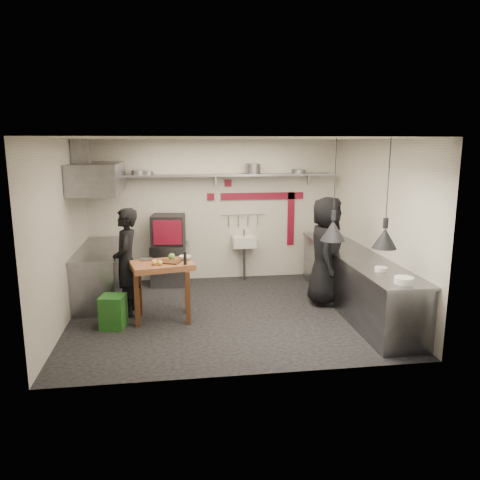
{
  "coord_description": "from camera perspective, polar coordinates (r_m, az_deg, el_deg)",
  "views": [
    {
      "loc": [
        -0.82,
        -7.2,
        2.73
      ],
      "look_at": [
        0.24,
        0.3,
        1.16
      ],
      "focal_mm": 35.0,
      "sensor_mm": 36.0,
      "label": 1
    }
  ],
  "objects": [
    {
      "name": "veg_ball",
      "position": [
        7.47,
        -8.32,
        -2.02
      ],
      "size": [
        0.13,
        0.13,
        0.11
      ],
      "primitive_type": "sphere",
      "rotation": [
        0.0,
        0.0,
        -0.24
      ],
      "color": "#558B35",
      "rests_on": "prep_table"
    },
    {
      "name": "oven_stand",
      "position": [
        9.29,
        -8.52,
        -2.92
      ],
      "size": [
        0.76,
        0.7,
        0.8
      ],
      "primitive_type": "cube",
      "rotation": [
        0.0,
        0.0,
        -0.11
      ],
      "color": "slate",
      "rests_on": "floor"
    },
    {
      "name": "combi_oven",
      "position": [
        9.13,
        -8.74,
        1.24
      ],
      "size": [
        0.67,
        0.64,
        0.58
      ],
      "primitive_type": "cube",
      "rotation": [
        0.0,
        0.0,
        -0.11
      ],
      "color": "black",
      "rests_on": "oven_stand"
    },
    {
      "name": "wall_right",
      "position": [
        8.04,
        16.48,
        1.72
      ],
      "size": [
        0.04,
        4.2,
        2.8
      ],
      "primitive_type": "cube",
      "color": "beige",
      "rests_on": "floor"
    },
    {
      "name": "counter_right_top",
      "position": [
        7.99,
        14.0,
        -1.74
      ],
      "size": [
        0.76,
        3.9,
        0.03
      ],
      "primitive_type": "cube",
      "color": "slate",
      "rests_on": "counter_right"
    },
    {
      "name": "counter_left",
      "position": [
        8.66,
        -16.62,
        -4.03
      ],
      "size": [
        0.7,
        1.9,
        0.9
      ],
      "primitive_type": "cube",
      "color": "slate",
      "rests_on": "floor"
    },
    {
      "name": "extractor_hood",
      "position": [
        8.37,
        -16.96,
        7.26
      ],
      "size": [
        0.78,
        1.6,
        0.5
      ],
      "primitive_type": "cube",
      "color": "slate",
      "rests_on": "ceiling"
    },
    {
      "name": "sink_drain",
      "position": [
        9.49,
        0.52,
        -2.86
      ],
      "size": [
        0.06,
        0.06,
        0.66
      ],
      "primitive_type": "cylinder",
      "color": "slate",
      "rests_on": "floor"
    },
    {
      "name": "stock_pot",
      "position": [
        9.26,
        1.61,
        8.69
      ],
      "size": [
        0.34,
        0.34,
        0.2
      ],
      "primitive_type": "cylinder",
      "rotation": [
        0.0,
        0.0,
        0.19
      ],
      "color": "slate",
      "rests_on": "back_shelf"
    },
    {
      "name": "utensil_rail",
      "position": [
        9.47,
        0.37,
        3.16
      ],
      "size": [
        0.9,
        0.02,
        0.02
      ],
      "primitive_type": "cylinder",
      "rotation": [
        0.0,
        1.57,
        0.0
      ],
      "color": "slate",
      "rests_on": "wall_back"
    },
    {
      "name": "red_tile_b",
      "position": [
        9.37,
        -3.6,
        5.27
      ],
      "size": [
        0.14,
        0.02,
        0.14
      ],
      "primitive_type": "cube",
      "color": "maroon",
      "rests_on": "wall_back"
    },
    {
      "name": "prep_table",
      "position": [
        7.45,
        -9.38,
        -6.16
      ],
      "size": [
        1.04,
        0.82,
        0.92
      ],
      "primitive_type": null,
      "rotation": [
        0.0,
        0.0,
        0.21
      ],
      "color": "brown",
      "rests_on": "floor"
    },
    {
      "name": "pepper_mill",
      "position": [
        7.13,
        -6.72,
        -2.22
      ],
      "size": [
        0.06,
        0.06,
        0.2
      ],
      "primitive_type": "cylinder",
      "rotation": [
        0.0,
        0.0,
        0.18
      ],
      "color": "black",
      "rests_on": "prep_table"
    },
    {
      "name": "chef_right",
      "position": [
        8.11,
        10.44,
        -1.32
      ],
      "size": [
        0.86,
        1.05,
        1.85
      ],
      "primitive_type": "imported",
      "rotation": [
        0.0,
        0.0,
        1.23
      ],
      "color": "black",
      "rests_on": "floor"
    },
    {
      "name": "ceiling",
      "position": [
        7.25,
        -1.59,
        12.29
      ],
      "size": [
        5.0,
        5.0,
        0.0
      ],
      "primitive_type": "plane",
      "color": "beige",
      "rests_on": "floor"
    },
    {
      "name": "lemon_a",
      "position": [
        7.19,
        -10.45,
        -2.71
      ],
      "size": [
        0.09,
        0.09,
        0.09
      ],
      "primitive_type": "sphere",
      "rotation": [
        0.0,
        0.0,
        0.1
      ],
      "color": "gold",
      "rests_on": "prep_table"
    },
    {
      "name": "sink_tap",
      "position": [
        9.39,
        0.49,
        0.86
      ],
      "size": [
        0.03,
        0.03,
        0.14
      ],
      "primitive_type": "cylinder",
      "color": "slate",
      "rests_on": "hand_sink"
    },
    {
      "name": "wall_back",
      "position": [
        9.43,
        -2.98,
        3.61
      ],
      "size": [
        5.0,
        0.04,
        2.8
      ],
      "primitive_type": "cube",
      "color": "beige",
      "rests_on": "floor"
    },
    {
      "name": "wall_left",
      "position": [
        7.51,
        -20.84,
        0.77
      ],
      "size": [
        0.04,
        4.2,
        2.8
      ],
      "primitive_type": "cube",
      "color": "beige",
      "rests_on": "floor"
    },
    {
      "name": "shelf_bracket_left",
      "position": [
        9.36,
        -14.76,
        7.0
      ],
      "size": [
        0.04,
        0.06,
        0.24
      ],
      "primitive_type": "cube",
      "color": "slate",
      "rests_on": "wall_back"
    },
    {
      "name": "oven_door",
      "position": [
        8.83,
        -8.83,
        0.89
      ],
      "size": [
        0.53,
        0.09,
        0.46
      ],
      "primitive_type": "cube",
      "rotation": [
        0.0,
        0.0,
        -0.11
      ],
      "color": "maroon",
      "rests_on": "combi_oven"
    },
    {
      "name": "counter_left_top",
      "position": [
        8.55,
        -16.8,
        -1.03
      ],
      "size": [
        0.76,
        2.0,
        0.03
      ],
      "primitive_type": "cube",
      "color": "slate",
      "rests_on": "counter_left"
    },
    {
      "name": "shelf_bracket_right",
      "position": [
        9.69,
        8.36,
        7.4
      ],
      "size": [
        0.04,
        0.06,
        0.24
      ],
      "primitive_type": "cube",
      "color": "slate",
      "rests_on": "wall_back"
    },
    {
      "name": "heat_lamp_near",
      "position": [
        6.77,
        11.45,
        5.95
      ],
      "size": [
        0.4,
        0.4,
        1.45
      ],
      "primitive_type": null,
      "rotation": [
        0.0,
        0.0,
        0.12
      ],
      "color": "black",
      "rests_on": "ceiling"
    },
    {
      "name": "hand_sink",
      "position": [
        9.42,
        0.49,
        -0.21
      ],
      "size": [
        0.46,
        0.34,
        0.22
      ],
      "primitive_type": "cube",
      "color": "silver",
      "rests_on": "wall_back"
    },
    {
      "name": "heat_lamp_far",
      "position": [
        6.56,
        17.54,
        5.34
      ],
      "size": [
        0.34,
        0.34,
        1.48
      ],
      "primitive_type": null,
      "rotation": [
        0.0,
        0.0,
        0.03
      ],
      "color": "black",
      "rests_on": "ceiling"
    },
    {
      "name": "bowl",
      "position": [
        7.46,
        -6.7,
        -2.15
      ],
      "size": [
        0.24,
        0.24,
        0.06
      ],
      "primitive_type": "imported",
      "rotation": [
        0.0,
        0.0,
        -0.29
      ],
      "color": "silver",
      "rests_on": "prep_table"
    },
    {
      "name": "pan_right",
      "position": [
        9.46,
        7.15,
        8.31
      ],
      "size": [
        0.33,
        0.33,
        0.08
      ],
      "primitive_type": "cylinder",
      "rotation": [
        0.0,
        0.0,
        -0.19
      ],
      "color": "slate",
      "rests_on": "back_shelf"
    },
    {
      "name": "red_band_horiz",
      "position": [
        9.5,
        2.75,
        5.37
      ],
      "size": [
        1.7,
        0.02,
        0.14
      ],
      "primitive_type": "cube",
      "color": "maroon",
      "rests_on": "wall_back"
    },
    {
      "name": "steel_tray",
      "position": [
        7.51,
        -11.38,
        -2.34
      ],
      "size": [
        0.19,
        0.13,
        0.03
      ],
      "primitive_type": "cube",
      "rotation": [
        0.0,
        0.0,
        -0.04
      ],
      "color": "slate",
      "rests_on": "prep_table"
    },
    {
      "name": "oven_glass",
      "position": [
        8.82,
        -8.65,
        0.89
      ],
      "size": [
        0.32,
        0.05,
        0.34
      ],
      "primitive_type": "cube",
      "rotation": [
        0.0,
        0.0,
        -0.11
      ],
      "color": "black",
      "rests_on": "oven_door"
    },
    {
      "name": "lemon_b",
      "position": [
        7.16,
        -9.72,
        -2.77
      ],
      "size": [
        0.1,
        0.1,
        0.08
      ],
      "primitive_type": "sphere",
      "rotation": [
        0.0,
        0.0,
        0.3
      ],
      "color": "gold",
      "rests_on": "prep_table"
    },
    {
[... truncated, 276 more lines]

